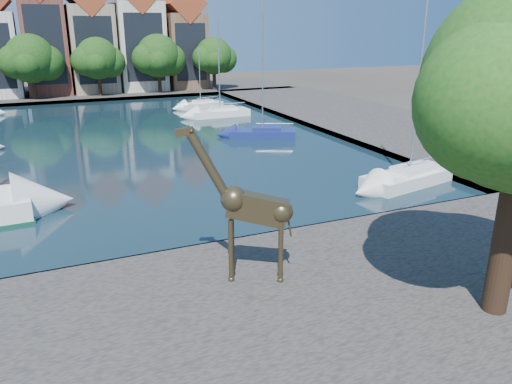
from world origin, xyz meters
TOP-DOWN VIEW (x-y plane):
  - ground at (0.00, 0.00)m, footprint 160.00×160.00m
  - water_basin at (0.00, 24.00)m, footprint 38.00×50.00m
  - near_quay at (0.00, -7.00)m, footprint 50.00×14.00m
  - far_quay at (0.00, 56.00)m, footprint 60.00×16.00m
  - right_quay at (25.00, 24.00)m, footprint 14.00×52.00m
  - townhouse_center at (-4.00, 55.99)m, footprint 5.44×9.18m
  - townhouse_east_inner at (2.00, 55.99)m, footprint 5.94×9.18m
  - townhouse_east_mid at (8.50, 55.99)m, footprint 6.43×9.18m
  - townhouse_east_end at (15.00, 55.99)m, footprint 5.44×9.18m
  - far_tree_mid_west at (-5.89, 50.49)m, footprint 7.80×6.00m
  - far_tree_mid_east at (2.10, 50.49)m, footprint 7.02×5.40m
  - far_tree_east at (10.11, 50.49)m, footprint 7.54×5.80m
  - far_tree_far_east at (18.09, 50.49)m, footprint 6.76×5.20m
  - giraffe_statue at (0.80, -3.69)m, footprint 3.81×2.12m
  - sailboat_right_a at (15.00, 4.28)m, footprint 6.97×3.64m
  - sailboat_right_b at (12.07, 20.24)m, footprint 6.02×4.18m
  - sailboat_right_c at (12.15, 31.64)m, footprint 6.27×2.23m
  - sailboat_right_d at (12.00, 38.12)m, footprint 5.55×3.00m

SIDE VIEW (x-z plane):
  - ground at x=0.00m, z-range 0.00..0.00m
  - water_basin at x=0.00m, z-range 0.00..0.08m
  - near_quay at x=0.00m, z-range 0.00..0.50m
  - far_quay at x=0.00m, z-range 0.00..0.50m
  - right_quay at x=25.00m, z-range 0.00..0.50m
  - sailboat_right_d at x=12.00m, z-range -2.93..4.01m
  - sailboat_right_b at x=12.07m, z-range -5.39..6.64m
  - sailboat_right_c at x=12.15m, z-range -4.49..5.76m
  - sailboat_right_a at x=15.00m, z-range -5.36..6.75m
  - giraffe_statue at x=0.80m, z-range 0.45..6.22m
  - far_tree_far_east at x=18.09m, z-range 1.40..8.76m
  - far_tree_mid_east at x=2.10m, z-range 1.37..8.89m
  - far_tree_east at x=10.11m, z-range 1.32..9.16m
  - far_tree_mid_west at x=-5.89m, z-range 1.29..9.29m
  - townhouse_east_end at x=15.00m, z-range -0.11..14.32m
  - townhouse_east_inner at x=2.00m, z-range -0.16..15.63m
  - townhouse_east_mid at x=8.50m, z-range -0.22..16.43m
  - townhouse_center at x=-4.00m, z-range -0.10..16.83m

